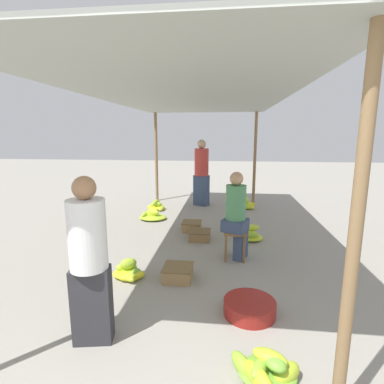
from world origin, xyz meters
TOP-DOWN VIEW (x-y plane):
  - canopy_post_front_right at (1.37, 0.30)m, footprint 0.08×0.08m
  - canopy_post_back_left at (-1.37, 6.84)m, footprint 0.08×0.08m
  - canopy_post_back_right at (1.37, 6.84)m, footprint 0.08×0.08m
  - canopy_tarp at (0.00, 3.57)m, footprint 3.15×6.94m
  - vendor_foreground at (-0.59, 0.88)m, footprint 0.38×0.38m
  - stool at (0.76, 2.91)m, footprint 0.34×0.34m
  - vendor_seated at (0.78, 2.92)m, footprint 0.44×0.44m
  - basin_black at (0.89, 1.46)m, footprint 0.55×0.55m
  - banana_pile_left_0 at (-1.06, 4.91)m, footprint 0.60×0.53m
  - banana_pile_left_1 at (-1.16, 5.79)m, footprint 0.50×0.46m
  - banana_pile_left_2 at (-0.67, 2.12)m, footprint 0.48×0.50m
  - banana_pile_right_0 at (0.95, 0.58)m, footprint 0.60×0.50m
  - banana_pile_right_1 at (1.03, 3.79)m, footprint 0.55×0.41m
  - banana_pile_right_2 at (1.17, 6.17)m, footprint 0.44×0.40m
  - crate_near at (-0.00, 2.15)m, footprint 0.38×0.38m
  - crate_mid at (0.15, 3.70)m, footprint 0.38×0.38m
  - crate_far at (-0.06, 4.19)m, footprint 0.38×0.38m
  - shopper_walking_mid at (-0.05, 6.41)m, footprint 0.48×0.48m

SIDE VIEW (x-z plane):
  - basin_black at x=0.89m, z-range 0.00..0.16m
  - banana_pile_left_2 at x=-0.67m, z-range -0.05..0.20m
  - banana_pile_left_0 at x=-1.06m, z-range -0.04..0.21m
  - banana_pile_right_2 at x=1.17m, z-range -0.06..0.23m
  - crate_mid at x=0.15m, z-range 0.00..0.18m
  - crate_near at x=0.00m, z-range 0.00..0.18m
  - crate_far at x=-0.06m, z-range 0.00..0.19m
  - banana_pile_left_1 at x=-1.16m, z-range -0.03..0.22m
  - banana_pile_right_0 at x=0.95m, z-range -0.03..0.22m
  - banana_pile_right_1 at x=1.03m, z-range -0.04..0.25m
  - stool at x=0.76m, z-range 0.14..0.59m
  - vendor_seated at x=0.78m, z-range 0.03..1.39m
  - vendor_foreground at x=-0.59m, z-range 0.03..1.58m
  - shopper_walking_mid at x=-0.05m, z-range 0.03..1.79m
  - canopy_post_front_right at x=1.37m, z-range 0.00..2.49m
  - canopy_post_back_left at x=-1.37m, z-range 0.00..2.49m
  - canopy_post_back_right at x=1.37m, z-range 0.00..2.49m
  - canopy_tarp at x=0.00m, z-range 2.49..2.53m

